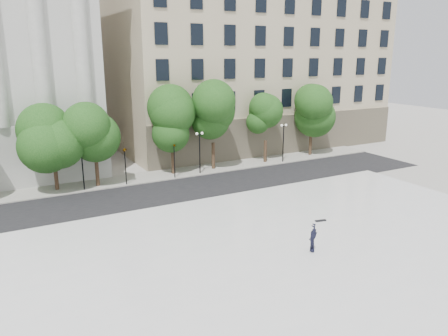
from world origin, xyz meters
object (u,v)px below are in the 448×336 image
Objects in this scene: traffic_light_west at (124,148)px; skateboard at (321,221)px; traffic_light_east at (174,143)px; person_lying at (312,248)px.

traffic_light_west is 19.77m from skateboard.
traffic_light_east is 2.32× the size of person_lying.
traffic_light_east is (5.03, -0.00, -0.02)m from traffic_light_west.
person_lying is (5.57, -20.76, -2.98)m from traffic_light_west.
traffic_light_west is at bearing 68.87° from person_lying.
traffic_light_east is at bearing 55.35° from person_lying.
traffic_light_east is 4.91× the size of skateboard.
traffic_light_west is 2.33× the size of person_lying.
person_lying reaches higher than skateboard.
traffic_light_east is 20.98m from person_lying.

